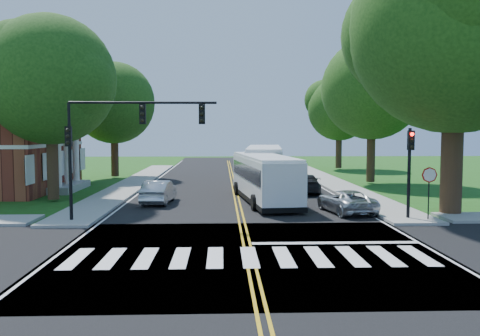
{
  "coord_description": "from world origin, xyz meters",
  "views": [
    {
      "loc": [
        -0.96,
        -17.92,
        4.41
      ],
      "look_at": [
        0.02,
        9.47,
        2.4
      ],
      "focal_mm": 38.0,
      "sensor_mm": 36.0,
      "label": 1
    }
  ],
  "objects_px": {
    "signal_ne": "(410,161)",
    "bus_lead": "(264,177)",
    "dark_sedan": "(305,184)",
    "bus_follow": "(264,165)",
    "suv": "(346,201)",
    "hatchback": "(159,192)",
    "signal_nw": "(119,131)"
  },
  "relations": [
    {
      "from": "dark_sedan",
      "to": "signal_ne",
      "type": "bearing_deg",
      "value": 110.13
    },
    {
      "from": "bus_follow",
      "to": "hatchback",
      "type": "bearing_deg",
      "value": 57.93
    },
    {
      "from": "hatchback",
      "to": "suv",
      "type": "xyz_separation_m",
      "value": [
        10.5,
        -3.91,
        -0.08
      ]
    },
    {
      "from": "signal_ne",
      "to": "bus_follow",
      "type": "distance_m",
      "value": 16.96
    },
    {
      "from": "signal_ne",
      "to": "dark_sedan",
      "type": "distance_m",
      "value": 11.94
    },
    {
      "from": "bus_follow",
      "to": "suv",
      "type": "height_order",
      "value": "bus_follow"
    },
    {
      "from": "bus_lead",
      "to": "signal_ne",
      "type": "bearing_deg",
      "value": 127.04
    },
    {
      "from": "signal_ne",
      "to": "bus_lead",
      "type": "height_order",
      "value": "signal_ne"
    },
    {
      "from": "bus_lead",
      "to": "dark_sedan",
      "type": "xyz_separation_m",
      "value": [
        3.3,
        4.34,
        -0.86
      ]
    },
    {
      "from": "bus_lead",
      "to": "hatchback",
      "type": "height_order",
      "value": "bus_lead"
    },
    {
      "from": "bus_follow",
      "to": "suv",
      "type": "relative_size",
      "value": 2.78
    },
    {
      "from": "signal_nw",
      "to": "bus_follow",
      "type": "xyz_separation_m",
      "value": [
        8.26,
        15.9,
        -2.71
      ]
    },
    {
      "from": "signal_ne",
      "to": "bus_lead",
      "type": "bearing_deg",
      "value": 133.32
    },
    {
      "from": "hatchback",
      "to": "signal_nw",
      "type": "bearing_deg",
      "value": 85.34
    },
    {
      "from": "bus_follow",
      "to": "dark_sedan",
      "type": "height_order",
      "value": "bus_follow"
    },
    {
      "from": "signal_ne",
      "to": "suv",
      "type": "xyz_separation_m",
      "value": [
        -2.48,
        2.5,
        -2.34
      ]
    },
    {
      "from": "signal_ne",
      "to": "bus_lead",
      "type": "xyz_separation_m",
      "value": [
        -6.53,
        6.93,
        -1.43
      ]
    },
    {
      "from": "bus_follow",
      "to": "dark_sedan",
      "type": "relative_size",
      "value": 2.69
    },
    {
      "from": "signal_ne",
      "to": "bus_follow",
      "type": "height_order",
      "value": "signal_ne"
    },
    {
      "from": "signal_ne",
      "to": "bus_lead",
      "type": "distance_m",
      "value": 9.63
    },
    {
      "from": "bus_follow",
      "to": "hatchback",
      "type": "distance_m",
      "value": 11.94
    },
    {
      "from": "bus_follow",
      "to": "dark_sedan",
      "type": "distance_m",
      "value": 5.38
    },
    {
      "from": "signal_nw",
      "to": "bus_follow",
      "type": "bearing_deg",
      "value": 62.54
    },
    {
      "from": "signal_nw",
      "to": "signal_ne",
      "type": "distance_m",
      "value": 14.13
    },
    {
      "from": "dark_sedan",
      "to": "bus_lead",
      "type": "bearing_deg",
      "value": 56.86
    },
    {
      "from": "signal_ne",
      "to": "suv",
      "type": "relative_size",
      "value": 0.99
    },
    {
      "from": "bus_lead",
      "to": "hatchback",
      "type": "xyz_separation_m",
      "value": [
        -6.46,
        -0.52,
        -0.82
      ]
    },
    {
      "from": "bus_lead",
      "to": "bus_follow",
      "type": "distance_m",
      "value": 8.99
    },
    {
      "from": "hatchback",
      "to": "suv",
      "type": "bearing_deg",
      "value": 164.38
    },
    {
      "from": "signal_ne",
      "to": "dark_sedan",
      "type": "xyz_separation_m",
      "value": [
        -3.23,
        11.26,
        -2.29
      ]
    },
    {
      "from": "bus_lead",
      "to": "hatchback",
      "type": "bearing_deg",
      "value": -1.7
    },
    {
      "from": "signal_nw",
      "to": "suv",
      "type": "distance_m",
      "value": 12.42
    }
  ]
}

